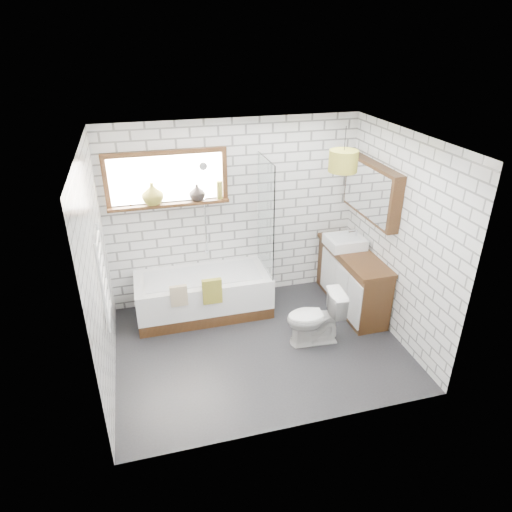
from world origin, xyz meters
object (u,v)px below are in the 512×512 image
object	(u,v)px
bathtub	(203,294)
vanity	(352,279)
pendant	(343,161)
toilet	(315,318)
basin	(345,242)

from	to	relation	value
bathtub	vanity	bearing A→B (deg)	-9.59
vanity	pendant	size ratio (longest dim) A/B	4.21
bathtub	toilet	bearing A→B (deg)	-39.60
pendant	toilet	bearing A→B (deg)	-130.60
basin	toilet	size ratio (longest dim) A/B	0.70
bathtub	vanity	xyz separation A→B (m)	(2.00, -0.34, 0.13)
vanity	toilet	distance (m)	1.03
vanity	basin	world-z (taller)	basin
vanity	pendant	world-z (taller)	pendant
vanity	pendant	bearing A→B (deg)	-160.61
vanity	toilet	world-z (taller)	vanity
pendant	vanity	bearing A→B (deg)	19.39
bathtub	toilet	world-z (taller)	toilet
toilet	pendant	bearing A→B (deg)	143.45
bathtub	basin	world-z (taller)	basin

